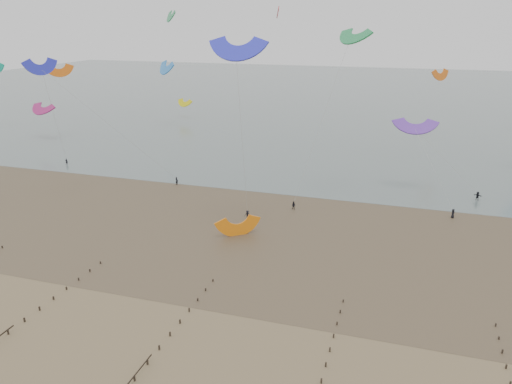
% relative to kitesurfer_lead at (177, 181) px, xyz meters
% --- Properties ---
extents(ground, '(500.00, 500.00, 0.00)m').
position_rel_kitesurfer_lead_xyz_m(ground, '(19.61, -49.46, -0.90)').
color(ground, brown).
rests_on(ground, ground).
extents(sea_and_shore, '(500.00, 665.00, 0.03)m').
position_rel_kitesurfer_lead_xyz_m(sea_and_shore, '(15.53, -15.06, -0.89)').
color(sea_and_shore, '#475654').
rests_on(sea_and_shore, ground).
extents(kitesurfer_lead, '(0.74, 0.58, 1.81)m').
position_rel_kitesurfer_lead_xyz_m(kitesurfer_lead, '(0.00, 0.00, 0.00)').
color(kitesurfer_lead, black).
rests_on(kitesurfer_lead, ground).
extents(kitesurfers, '(124.67, 24.38, 1.77)m').
position_rel_kitesurfer_lead_xyz_m(kitesurfers, '(44.77, -1.44, -0.06)').
color(kitesurfers, black).
rests_on(kitesurfers, ground).
extents(grounded_kite, '(8.45, 8.19, 3.67)m').
position_rel_kitesurfer_lead_xyz_m(grounded_kite, '(21.79, -21.63, -0.90)').
color(grounded_kite, orange).
rests_on(grounded_kite, ground).
extents(kites_airborne, '(254.90, 108.33, 40.94)m').
position_rel_kitesurfer_lead_xyz_m(kites_airborne, '(24.56, 38.32, 18.95)').
color(kites_airborne, '#21914D').
rests_on(kites_airborne, ground).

